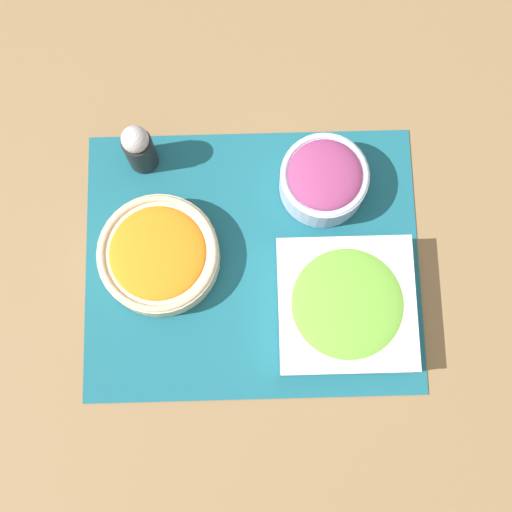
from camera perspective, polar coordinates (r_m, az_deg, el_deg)
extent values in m
plane|color=olive|center=(0.95, 0.00, -0.43)|extent=(3.00, 3.00, 0.00)
cube|color=#195B6B|center=(0.95, 0.00, -0.41)|extent=(0.44, 0.36, 0.00)
cube|color=white|center=(0.92, 7.45, -4.01)|extent=(0.17, 0.17, 0.04)
cube|color=white|center=(0.90, 7.63, -3.80)|extent=(0.17, 0.17, 0.00)
ellipsoid|color=#6BAD38|center=(0.90, 7.62, -3.82)|extent=(0.15, 0.15, 0.02)
cylinder|color=silver|center=(0.95, 5.70, 5.99)|extent=(0.12, 0.12, 0.05)
torus|color=silver|center=(0.93, 5.85, 6.48)|extent=(0.11, 0.11, 0.01)
ellipsoid|color=#93386B|center=(0.93, 5.85, 6.48)|extent=(0.10, 0.10, 0.03)
cylinder|color=beige|center=(0.93, -7.43, 0.01)|extent=(0.16, 0.16, 0.04)
torus|color=beige|center=(0.92, -7.57, 0.26)|extent=(0.15, 0.15, 0.01)
ellipsoid|color=orange|center=(0.92, -7.57, 0.26)|extent=(0.12, 0.12, 0.02)
cylinder|color=black|center=(0.96, -8.95, 8.28)|extent=(0.04, 0.04, 0.07)
sphere|color=#B2B2B7|center=(0.92, -9.36, 9.21)|extent=(0.04, 0.04, 0.04)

